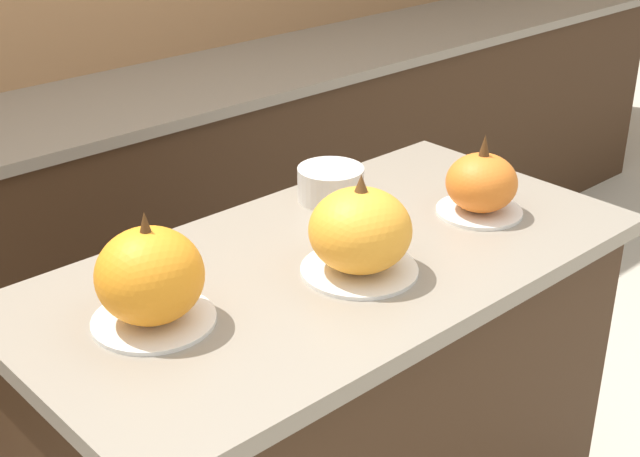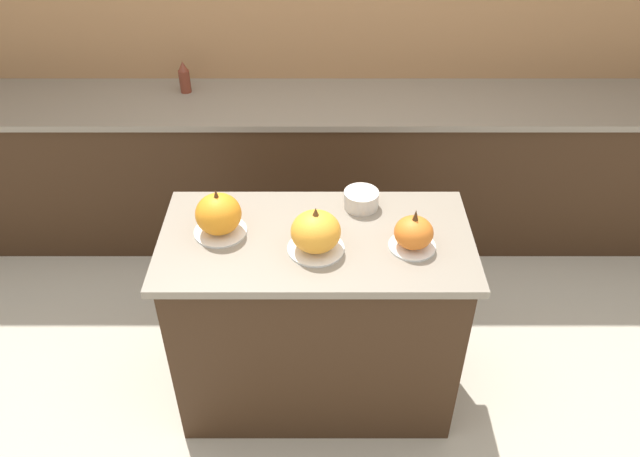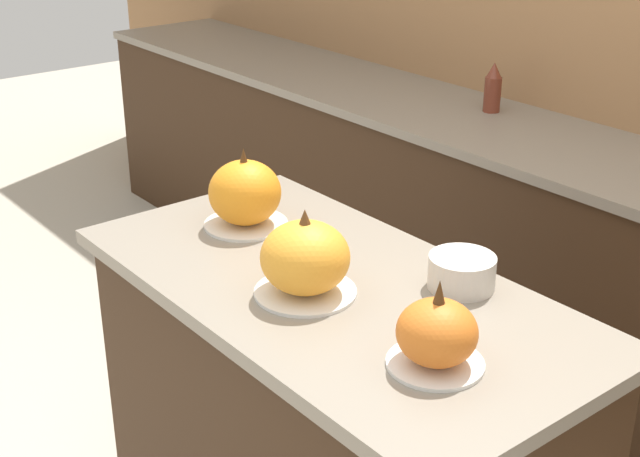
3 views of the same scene
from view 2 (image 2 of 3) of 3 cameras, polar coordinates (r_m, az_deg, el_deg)
name	(u,v)px [view 2 (image 2 of 3)]	position (r m, az deg, el deg)	size (l,w,h in m)	color
ground_plane	(316,387)	(3.16, -0.38, -14.28)	(12.00, 12.00, 0.00)	#BCB29E
wall_back	(316,21)	(3.76, -0.38, 18.45)	(8.00, 0.06, 2.50)	#9E7047
kitchen_island	(315,319)	(2.80, -0.42, -8.30)	(1.26, 0.64, 0.94)	#382314
back_counter	(316,169)	(3.81, -0.35, 5.44)	(6.00, 0.60, 0.91)	#382314
pumpkin_cake_left	(217,215)	(2.49, -9.36, 1.21)	(0.21, 0.21, 0.21)	white
pumpkin_cake_center	(316,232)	(2.38, -0.39, -0.37)	(0.22, 0.22, 0.20)	white
pumpkin_cake_right	(412,233)	(2.43, 8.45, -0.45)	(0.19, 0.19, 0.18)	white
bottle_tall	(183,78)	(3.73, -12.42, 13.33)	(0.06, 0.06, 0.18)	maroon
mixing_bowl	(360,199)	(2.64, 3.68, 2.68)	(0.15, 0.15, 0.07)	beige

